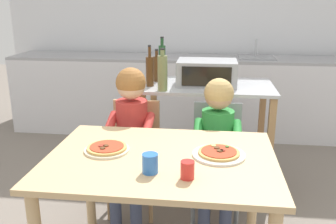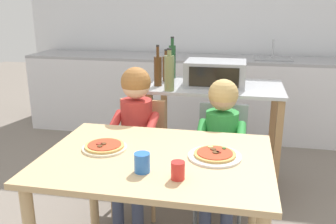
# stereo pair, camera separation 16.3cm
# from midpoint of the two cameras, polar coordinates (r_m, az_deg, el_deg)

# --- Properties ---
(ground_plane) EXTENTS (11.31, 11.31, 0.00)m
(ground_plane) POSITION_cam_midpoint_polar(r_m,az_deg,el_deg) (3.25, 0.35, -10.98)
(ground_plane) COLOR slate
(back_wall_tiled) EXTENTS (4.66, 0.14, 2.70)m
(back_wall_tiled) POSITION_cam_midpoint_polar(r_m,az_deg,el_deg) (4.63, 2.99, 14.74)
(back_wall_tiled) COLOR silver
(back_wall_tiled) RESTS_ON ground
(kitchen_counter) EXTENTS (4.19, 0.60, 1.10)m
(kitchen_counter) POSITION_cam_midpoint_polar(r_m,az_deg,el_deg) (4.35, 2.43, 2.63)
(kitchen_counter) COLOR silver
(kitchen_counter) RESTS_ON ground
(kitchen_island_cart) EXTENTS (1.05, 0.62, 0.87)m
(kitchen_island_cart) POSITION_cam_midpoint_polar(r_m,az_deg,el_deg) (3.05, 4.44, -1.03)
(kitchen_island_cart) COLOR #B7BABF
(kitchen_island_cart) RESTS_ON ground
(toaster_oven) EXTENTS (0.47, 0.34, 0.20)m
(toaster_oven) POSITION_cam_midpoint_polar(r_m,az_deg,el_deg) (2.94, 4.45, 6.08)
(toaster_oven) COLOR #999BA0
(toaster_oven) RESTS_ON kitchen_island_cart
(bottle_brown_beer) EXTENTS (0.06, 0.06, 0.27)m
(bottle_brown_beer) POSITION_cam_midpoint_polar(r_m,az_deg,el_deg) (3.07, -3.29, 6.78)
(bottle_brown_beer) COLOR #4C2D14
(bottle_brown_beer) RESTS_ON kitchen_island_cart
(bottle_tall_green_wine) EXTENTS (0.07, 0.07, 0.32)m
(bottle_tall_green_wine) POSITION_cam_midpoint_polar(r_m,az_deg,el_deg) (2.73, -2.57, 6.09)
(bottle_tall_green_wine) COLOR olive
(bottle_tall_green_wine) RESTS_ON kitchen_island_cart
(bottle_clear_vinegar) EXTENTS (0.06, 0.06, 0.35)m
(bottle_clear_vinegar) POSITION_cam_midpoint_polar(r_m,az_deg,el_deg) (3.20, -2.40, 7.91)
(bottle_clear_vinegar) COLOR #1E4723
(bottle_clear_vinegar) RESTS_ON kitchen_island_cart
(bottle_slim_sauce) EXTENTS (0.06, 0.06, 0.32)m
(bottle_slim_sauce) POSITION_cam_midpoint_polar(r_m,az_deg,el_deg) (2.89, -4.46, 6.40)
(bottle_slim_sauce) COLOR #4C2D14
(bottle_slim_sauce) RESTS_ON kitchen_island_cart
(dining_table) EXTENTS (1.18, 0.86, 0.75)m
(dining_table) POSITION_cam_midpoint_polar(r_m,az_deg,el_deg) (1.97, -3.49, -9.82)
(dining_table) COLOR tan
(dining_table) RESTS_ON ground
(dining_chair_left) EXTENTS (0.36, 0.36, 0.81)m
(dining_chair_left) POSITION_cam_midpoint_polar(r_m,az_deg,el_deg) (2.73, -6.89, -5.63)
(dining_chair_left) COLOR tan
(dining_chair_left) RESTS_ON ground
(dining_chair_right) EXTENTS (0.36, 0.36, 0.81)m
(dining_chair_right) POSITION_cam_midpoint_polar(r_m,az_deg,el_deg) (2.67, 5.76, -6.15)
(dining_chair_right) COLOR gray
(dining_chair_right) RESTS_ON ground
(child_in_red_shirt) EXTENTS (0.32, 0.42, 1.07)m
(child_in_red_shirt) POSITION_cam_midpoint_polar(r_m,az_deg,el_deg) (2.55, -7.67, -1.98)
(child_in_red_shirt) COLOR #424C6B
(child_in_red_shirt) RESTS_ON ground
(child_in_green_shirt) EXTENTS (0.32, 0.42, 1.01)m
(child_in_green_shirt) POSITION_cam_midpoint_polar(r_m,az_deg,el_deg) (2.49, 5.81, -3.33)
(child_in_green_shirt) COLOR #424C6B
(child_in_green_shirt) RESTS_ON ground
(pizza_plate_cream) EXTENTS (0.24, 0.24, 0.03)m
(pizza_plate_cream) POSITION_cam_midpoint_polar(r_m,az_deg,el_deg) (2.02, -11.74, -5.60)
(pizza_plate_cream) COLOR beige
(pizza_plate_cream) RESTS_ON dining_table
(pizza_plate_white) EXTENTS (0.27, 0.27, 0.03)m
(pizza_plate_white) POSITION_cam_midpoint_polar(r_m,az_deg,el_deg) (1.93, 5.47, -6.46)
(pizza_plate_white) COLOR white
(pizza_plate_white) RESTS_ON dining_table
(drinking_cup_red) EXTENTS (0.06, 0.06, 0.08)m
(drinking_cup_red) POSITION_cam_midpoint_polar(r_m,az_deg,el_deg) (1.68, 0.22, -9.00)
(drinking_cup_red) COLOR red
(drinking_cup_red) RESTS_ON dining_table
(drinking_cup_blue) EXTENTS (0.08, 0.08, 0.09)m
(drinking_cup_blue) POSITION_cam_midpoint_polar(r_m,az_deg,el_deg) (1.74, -5.49, -7.96)
(drinking_cup_blue) COLOR blue
(drinking_cup_blue) RESTS_ON dining_table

